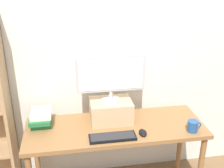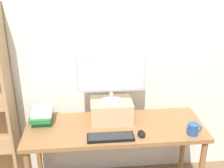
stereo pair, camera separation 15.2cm
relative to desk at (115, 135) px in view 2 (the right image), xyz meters
The scene contains 8 objects.
back_wall 0.75m from the desk, 90.00° to the left, with size 7.00×0.08×2.60m.
desk is the anchor object (origin of this frame).
riser_box 0.22m from the desk, 101.78° to the left, with size 0.37×0.27×0.20m.
computer_monitor 0.54m from the desk, 101.94° to the left, with size 0.60×0.16×0.42m.
keyboard 0.22m from the desk, 106.72° to the right, with size 0.39×0.13×0.02m.
computer_mouse 0.28m from the desk, 39.55° to the right, with size 0.06×0.10×0.04m.
book_stack 0.68m from the desk, 167.83° to the left, with size 0.19×0.27×0.12m.
coffee_mug 0.68m from the desk, 16.35° to the right, with size 0.12×0.09×0.10m.
Camera 2 is at (-0.23, -2.13, 2.06)m, focal length 45.00 mm.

